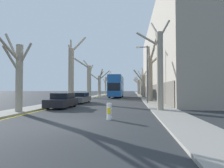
# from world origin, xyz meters

# --- Properties ---
(ground_plane) EXTENTS (300.00, 300.00, 0.00)m
(ground_plane) POSITION_xyz_m (0.00, 0.00, 0.00)
(ground_plane) COLOR #2B2D30
(sidewalk_left) EXTENTS (2.20, 120.00, 0.12)m
(sidewalk_left) POSITION_xyz_m (-5.66, 50.00, 0.06)
(sidewalk_left) COLOR gray
(sidewalk_left) RESTS_ON ground
(sidewalk_right) EXTENTS (2.20, 120.00, 0.12)m
(sidewalk_right) POSITION_xyz_m (5.66, 50.00, 0.06)
(sidewalk_right) COLOR gray
(sidewalk_right) RESTS_ON ground
(building_facade_right) EXTENTS (10.08, 43.25, 15.62)m
(building_facade_right) POSITION_xyz_m (11.75, 28.23, 7.80)
(building_facade_right) COLOR #9E9384
(building_facade_right) RESTS_ON ground
(kerb_line_stripe) EXTENTS (0.24, 120.00, 0.01)m
(kerb_line_stripe) POSITION_xyz_m (-4.38, 50.00, 0.00)
(kerb_line_stripe) COLOR yellow
(kerb_line_stripe) RESTS_ON ground
(street_tree_left_0) EXTENTS (2.22, 2.62, 5.91)m
(street_tree_left_0) POSITION_xyz_m (-5.24, 3.35, 2.87)
(street_tree_left_0) COLOR gray
(street_tree_left_0) RESTS_ON ground
(street_tree_left_1) EXTENTS (2.59, 2.84, 9.53)m
(street_tree_left_1) POSITION_xyz_m (-5.18, 14.43, 4.19)
(street_tree_left_1) COLOR gray
(street_tree_left_1) RESTS_ON ground
(street_tree_left_2) EXTENTS (3.67, 2.49, 8.02)m
(street_tree_left_2) POSITION_xyz_m (-5.47, 24.90, 3.68)
(street_tree_left_2) COLOR gray
(street_tree_left_2) RESTS_ON ground
(street_tree_left_3) EXTENTS (5.57, 3.89, 6.95)m
(street_tree_left_3) POSITION_xyz_m (-5.35, 35.99, 3.32)
(street_tree_left_3) COLOR gray
(street_tree_left_3) RESTS_ON ground
(street_tree_left_4) EXTENTS (2.46, 2.78, 7.38)m
(street_tree_left_4) POSITION_xyz_m (-5.18, 46.15, 3.37)
(street_tree_left_4) COLOR gray
(street_tree_left_4) RESTS_ON ground
(street_tree_left_5) EXTENTS (2.94, 3.44, 6.15)m
(street_tree_left_5) POSITION_xyz_m (-5.33, 57.26, 3.12)
(street_tree_left_5) COLOR gray
(street_tree_left_5) RESTS_ON ground
(street_tree_right_0) EXTENTS (2.81, 2.50, 7.89)m
(street_tree_right_0) POSITION_xyz_m (5.24, 5.67, 3.66)
(street_tree_right_0) COLOR gray
(street_tree_right_0) RESTS_ON ground
(street_tree_right_1) EXTENTS (2.01, 3.39, 8.58)m
(street_tree_right_1) POSITION_xyz_m (5.53, 16.03, 3.68)
(street_tree_right_1) COLOR gray
(street_tree_right_1) RESTS_ON ground
(street_tree_right_2) EXTENTS (2.88, 2.59, 6.16)m
(street_tree_right_2) POSITION_xyz_m (5.31, 27.34, 2.83)
(street_tree_right_2) COLOR gray
(street_tree_right_2) RESTS_ON ground
(street_tree_right_3) EXTENTS (3.39, 2.87, 6.82)m
(street_tree_right_3) POSITION_xyz_m (5.64, 38.71, 3.16)
(street_tree_right_3) COLOR gray
(street_tree_right_3) RESTS_ON ground
(street_tree_right_4) EXTENTS (4.10, 2.79, 7.53)m
(street_tree_right_4) POSITION_xyz_m (5.27, 49.73, 3.05)
(street_tree_right_4) COLOR gray
(street_tree_right_4) RESTS_ON ground
(street_tree_right_5) EXTENTS (1.80, 4.08, 6.59)m
(street_tree_right_5) POSITION_xyz_m (5.21, 60.50, 3.13)
(street_tree_right_5) COLOR gray
(street_tree_right_5) RESTS_ON ground
(double_decker_bus) EXTENTS (2.58, 10.52, 4.51)m
(double_decker_bus) POSITION_xyz_m (-0.28, 28.46, 2.56)
(double_decker_bus) COLOR #19519E
(double_decker_bus) RESTS_ON ground
(parked_car_0) EXTENTS (1.85, 4.01, 1.38)m
(parked_car_0) POSITION_xyz_m (-3.48, 7.30, 0.66)
(parked_car_0) COLOR black
(parked_car_0) RESTS_ON ground
(parked_car_1) EXTENTS (1.86, 4.54, 1.32)m
(parked_car_1) POSITION_xyz_m (-3.48, 12.86, 0.63)
(parked_car_1) COLOR #4C5156
(parked_car_1) RESTS_ON ground
(lamp_post) EXTENTS (1.40, 0.20, 7.00)m
(lamp_post) POSITION_xyz_m (4.78, 12.72, 3.95)
(lamp_post) COLOR #4C4F54
(lamp_post) RESTS_ON ground
(traffic_bollard) EXTENTS (0.28, 0.29, 0.95)m
(traffic_bollard) POSITION_xyz_m (1.77, 1.42, 0.47)
(traffic_bollard) COLOR white
(traffic_bollard) RESTS_ON ground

